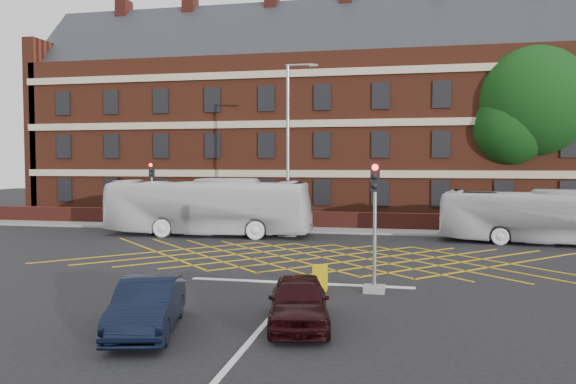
% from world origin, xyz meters
% --- Properties ---
extents(ground, '(120.00, 120.00, 0.00)m').
position_xyz_m(ground, '(0.00, 0.00, 0.00)').
color(ground, black).
rests_on(ground, ground).
extents(victorian_building, '(51.00, 12.17, 20.40)m').
position_xyz_m(victorian_building, '(0.25, 22.00, 7.84)').
color(victorian_building, '#562516').
rests_on(victorian_building, ground).
extents(boundary_wall, '(56.00, 0.50, 1.10)m').
position_xyz_m(boundary_wall, '(0.00, 13.00, 0.55)').
color(boundary_wall, '#531D16').
rests_on(boundary_wall, ground).
extents(far_pavement, '(60.00, 3.00, 0.12)m').
position_xyz_m(far_pavement, '(0.00, 12.00, 0.06)').
color(far_pavement, slate).
rests_on(far_pavement, ground).
extents(box_junction_hatching, '(8.22, 8.22, 0.02)m').
position_xyz_m(box_junction_hatching, '(0.00, 2.00, 0.01)').
color(box_junction_hatching, '#CC990C').
rests_on(box_junction_hatching, ground).
extents(stop_line, '(8.00, 0.30, 0.02)m').
position_xyz_m(stop_line, '(0.00, -3.50, 0.01)').
color(stop_line, silver).
rests_on(stop_line, ground).
extents(centre_line, '(0.15, 14.00, 0.02)m').
position_xyz_m(centre_line, '(0.00, -10.00, 0.01)').
color(centre_line, silver).
rests_on(centre_line, ground).
extents(bus_left, '(12.10, 3.00, 3.36)m').
position_xyz_m(bus_left, '(-7.65, 8.28, 1.68)').
color(bus_left, silver).
rests_on(bus_left, ground).
extents(bus_right, '(10.53, 3.82, 2.87)m').
position_xyz_m(bus_right, '(10.63, 8.47, 1.43)').
color(bus_right, silver).
rests_on(bus_right, ground).
extents(car_navy, '(2.40, 4.28, 1.34)m').
position_xyz_m(car_navy, '(-2.75, -9.88, 0.67)').
color(car_navy, black).
rests_on(car_navy, ground).
extents(car_maroon, '(2.23, 4.06, 1.31)m').
position_xyz_m(car_maroon, '(0.89, -8.56, 0.65)').
color(car_maroon, black).
rests_on(car_maroon, ground).
extents(deciduous_tree, '(7.88, 7.74, 12.15)m').
position_xyz_m(deciduous_tree, '(11.87, 17.45, 7.73)').
color(deciduous_tree, black).
rests_on(deciduous_tree, ground).
extents(traffic_light_near, '(0.70, 0.70, 4.27)m').
position_xyz_m(traffic_light_near, '(2.65, -4.33, 1.76)').
color(traffic_light_near, slate).
rests_on(traffic_light_near, ground).
extents(traffic_light_far, '(0.70, 0.70, 4.27)m').
position_xyz_m(traffic_light_far, '(-12.37, 10.84, 1.76)').
color(traffic_light_far, slate).
rests_on(traffic_light_far, ground).
extents(street_lamp, '(2.25, 1.00, 9.93)m').
position_xyz_m(street_lamp, '(-2.97, 9.12, 3.50)').
color(street_lamp, slate).
rests_on(street_lamp, ground).
extents(direction_signs, '(1.10, 0.16, 2.20)m').
position_xyz_m(direction_signs, '(-12.04, 11.01, 1.38)').
color(direction_signs, gray).
rests_on(direction_signs, ground).
extents(utility_cabinet, '(0.46, 0.42, 0.84)m').
position_xyz_m(utility_cabinet, '(0.86, -4.42, 0.42)').
color(utility_cabinet, '#C3A60B').
rests_on(utility_cabinet, ground).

